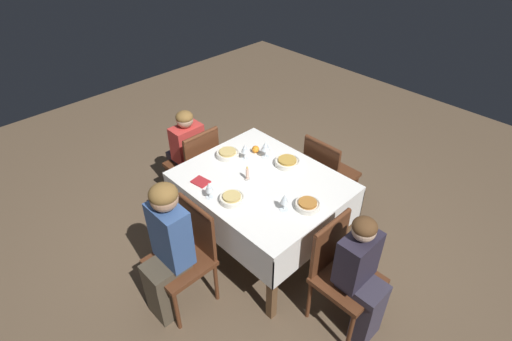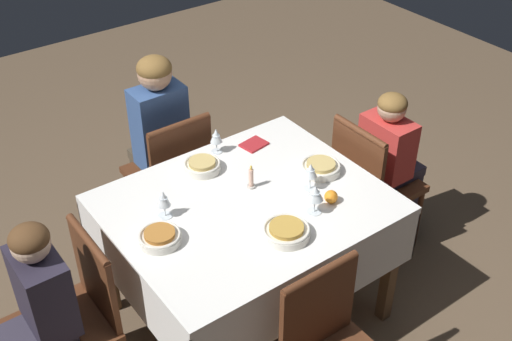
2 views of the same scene
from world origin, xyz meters
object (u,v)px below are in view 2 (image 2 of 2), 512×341
(chair_north, at_px, (172,171))
(bowl_east, at_px, (321,167))
(wine_glass_west, at_px, (164,200))
(napkin_red_folded, at_px, (254,144))
(wine_glass_east, at_px, (311,171))
(person_adult_denim, at_px, (157,134))
(orange_fruit, at_px, (331,197))
(bowl_west, at_px, (160,237))
(wine_glass_south, at_px, (315,194))
(person_child_dark, at_px, (35,318))
(dining_table, at_px, (247,218))
(chair_east, at_px, (370,180))
(wine_glass_north, at_px, (216,136))
(chair_west, at_px, (74,314))
(bowl_south, at_px, (286,231))
(candle_centerpiece, at_px, (251,179))
(person_child_red, at_px, (392,161))
(bowl_north, at_px, (202,165))

(chair_north, xyz_separation_m, bowl_east, (0.43, -0.80, 0.30))
(wine_glass_west, bearing_deg, napkin_red_folded, 19.42)
(chair_north, distance_m, wine_glass_east, 1.00)
(bowl_east, height_order, wine_glass_west, wine_glass_west)
(person_adult_denim, xyz_separation_m, orange_fruit, (0.30, -1.17, 0.13))
(bowl_west, xyz_separation_m, wine_glass_south, (0.68, -0.25, 0.08))
(person_adult_denim, relative_size, bowl_west, 6.19)
(person_child_dark, xyz_separation_m, wine_glass_south, (1.26, -0.33, 0.30))
(dining_table, distance_m, chair_north, 0.79)
(person_adult_denim, height_order, wine_glass_south, person_adult_denim)
(chair_east, xyz_separation_m, wine_glass_south, (-0.68, -0.28, 0.38))
(chair_north, xyz_separation_m, chair_east, (0.87, -0.75, 0.00))
(chair_east, height_order, orange_fruit, chair_east)
(orange_fruit, bearing_deg, napkin_red_folded, 90.23)
(person_child_dark, relative_size, wine_glass_south, 6.86)
(chair_north, bearing_deg, wine_glass_north, 107.32)
(chair_east, distance_m, napkin_red_folded, 0.73)
(chair_west, relative_size, wine_glass_west, 6.05)
(wine_glass_east, distance_m, orange_fruit, 0.16)
(person_adult_denim, bearing_deg, napkin_red_folded, 118.75)
(chair_north, relative_size, wine_glass_north, 6.13)
(bowl_south, bearing_deg, chair_west, 156.53)
(dining_table, height_order, person_adult_denim, person_adult_denim)
(wine_glass_south, bearing_deg, chair_west, 163.19)
(chair_east, height_order, candle_centerpiece, candle_centerpiece)
(wine_glass_north, relative_size, bowl_south, 0.66)
(person_child_dark, bearing_deg, person_adult_denim, 128.34)
(wine_glass_south, relative_size, candle_centerpiece, 1.17)
(wine_glass_west, relative_size, napkin_red_folded, 0.98)
(chair_north, xyz_separation_m, bowl_west, (-0.49, -0.78, 0.30))
(chair_east, bearing_deg, wine_glass_east, 102.40)
(dining_table, bearing_deg, wine_glass_south, -50.32)
(bowl_west, bearing_deg, chair_north, 57.78)
(person_adult_denim, height_order, orange_fruit, person_adult_denim)
(dining_table, xyz_separation_m, wine_glass_north, (0.12, 0.44, 0.20))
(bowl_west, bearing_deg, napkin_red_folded, 25.84)
(person_child_red, xyz_separation_m, wine_glass_east, (-0.75, -0.13, 0.31))
(person_child_dark, height_order, wine_glass_east, person_child_dark)
(wine_glass_south, distance_m, napkin_red_folded, 0.65)
(chair_north, xyz_separation_m, chair_west, (-0.91, -0.70, 0.00))
(chair_east, xyz_separation_m, person_child_red, (0.17, -0.00, 0.07))
(chair_east, height_order, wine_glass_east, wine_glass_east)
(dining_table, xyz_separation_m, person_child_red, (1.06, 0.03, -0.11))
(orange_fruit, bearing_deg, bowl_north, 120.70)
(dining_table, relative_size, chair_north, 1.46)
(person_child_red, bearing_deg, napkin_red_folded, 64.46)
(chair_west, bearing_deg, orange_fruit, 75.12)
(chair_east, xyz_separation_m, bowl_west, (-1.37, -0.03, 0.30))
(dining_table, relative_size, bowl_south, 5.93)
(dining_table, height_order, bowl_east, bowl_east)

